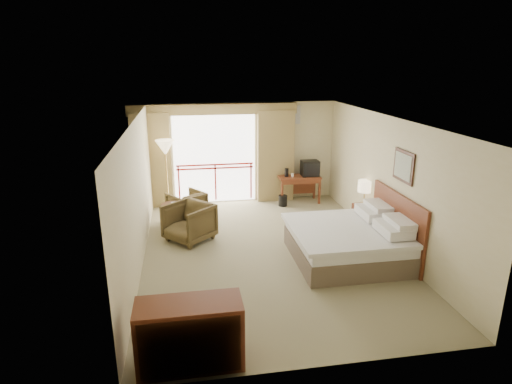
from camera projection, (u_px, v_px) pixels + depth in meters
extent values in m
plane|color=#857D59|center=(268.00, 252.00, 8.79)|extent=(7.00, 7.00, 0.00)
plane|color=white|center=(270.00, 120.00, 7.99)|extent=(7.00, 7.00, 0.00)
plane|color=beige|center=(244.00, 152.00, 11.68)|extent=(5.00, 0.00, 5.00)
plane|color=beige|center=(326.00, 272.00, 5.09)|extent=(5.00, 0.00, 5.00)
plane|color=beige|center=(138.00, 195.00, 7.99)|extent=(0.00, 7.00, 7.00)
plane|color=beige|center=(388.00, 183.00, 8.79)|extent=(0.00, 7.00, 7.00)
plane|color=white|center=(215.00, 159.00, 11.58)|extent=(2.40, 0.00, 2.40)
cube|color=#A0150D|center=(215.00, 168.00, 11.64)|extent=(2.09, 0.03, 0.04)
cube|color=#A0150D|center=(215.00, 165.00, 11.61)|extent=(2.09, 0.03, 0.04)
cube|color=#A0150D|center=(179.00, 184.00, 11.60)|extent=(0.04, 0.03, 1.00)
cube|color=#A0150D|center=(216.00, 182.00, 11.75)|extent=(0.04, 0.03, 1.00)
cube|color=#A0150D|center=(251.00, 181.00, 11.91)|extent=(0.04, 0.03, 1.00)
cube|color=olive|center=(152.00, 161.00, 11.18)|extent=(1.00, 0.26, 2.50)
cube|color=olive|center=(275.00, 156.00, 11.71)|extent=(1.00, 0.26, 2.50)
cube|color=olive|center=(214.00, 109.00, 11.09)|extent=(4.40, 0.22, 0.28)
cube|color=silver|center=(291.00, 115.00, 11.57)|extent=(0.50, 0.04, 0.50)
cube|color=brown|center=(347.00, 250.00, 8.40)|extent=(2.05, 2.00, 0.40)
cube|color=white|center=(348.00, 236.00, 8.31)|extent=(2.01, 1.96, 0.22)
cube|color=white|center=(346.00, 230.00, 8.26)|extent=(2.09, 2.06, 0.08)
cube|color=white|center=(393.00, 229.00, 7.91)|extent=(0.50, 0.75, 0.18)
cube|color=white|center=(373.00, 212.00, 8.76)|extent=(0.50, 0.75, 0.18)
cube|color=white|center=(401.00, 222.00, 7.90)|extent=(0.40, 0.70, 0.14)
cube|color=white|center=(379.00, 207.00, 8.74)|extent=(0.40, 0.70, 0.14)
cube|color=#5A2718|center=(397.00, 225.00, 8.42)|extent=(0.06, 2.10, 1.30)
cube|color=black|center=(404.00, 166.00, 8.07)|extent=(0.03, 0.72, 0.60)
cube|color=silver|center=(403.00, 166.00, 8.07)|extent=(0.01, 0.60, 0.48)
cube|color=#5A2718|center=(363.00, 217.00, 9.90)|extent=(0.43, 0.50, 0.57)
cylinder|color=tan|center=(364.00, 203.00, 9.85)|extent=(0.13, 0.13, 0.04)
cylinder|color=tan|center=(364.00, 196.00, 9.80)|extent=(0.03, 0.03, 0.34)
cylinder|color=#FFE5B2|center=(365.00, 186.00, 9.73)|extent=(0.32, 0.32, 0.26)
cube|color=black|center=(365.00, 206.00, 9.65)|extent=(0.21, 0.17, 0.08)
cube|color=#5A2718|center=(299.00, 177.00, 11.66)|extent=(1.13, 0.55, 0.05)
cube|color=#5A2718|center=(282.00, 193.00, 11.46)|extent=(0.06, 0.06, 0.70)
cube|color=#5A2718|center=(319.00, 191.00, 11.63)|extent=(0.06, 0.06, 0.70)
cube|color=#5A2718|center=(278.00, 188.00, 11.91)|extent=(0.06, 0.06, 0.70)
cube|color=#5A2718|center=(314.00, 186.00, 12.07)|extent=(0.06, 0.06, 0.70)
cube|color=#5A2718|center=(296.00, 185.00, 11.97)|extent=(1.04, 0.03, 0.52)
cube|color=#5A2718|center=(301.00, 182.00, 11.45)|extent=(1.04, 0.03, 0.11)
cube|color=black|center=(310.00, 168.00, 11.64)|extent=(0.47, 0.36, 0.42)
cube|color=black|center=(312.00, 170.00, 11.47)|extent=(0.42, 0.02, 0.34)
cylinder|color=black|center=(287.00, 173.00, 11.56)|extent=(0.13, 0.13, 0.23)
cylinder|color=white|center=(292.00, 175.00, 11.56)|extent=(0.09, 0.09, 0.10)
cylinder|color=black|center=(283.00, 201.00, 11.51)|extent=(0.24, 0.24, 0.29)
imported|color=#42331A|center=(187.00, 219.00, 10.57)|extent=(1.06, 1.07, 0.71)
imported|color=#42331A|center=(190.00, 240.00, 9.35)|extent=(1.26, 1.26, 0.83)
cylinder|color=black|center=(173.00, 205.00, 9.81)|extent=(0.55, 0.55, 0.04)
cylinder|color=black|center=(173.00, 217.00, 9.90)|extent=(0.07, 0.07, 0.55)
cylinder|color=black|center=(174.00, 228.00, 9.98)|extent=(0.39, 0.39, 0.03)
imported|color=white|center=(173.00, 204.00, 9.80)|extent=(0.24, 0.27, 0.02)
cylinder|color=tan|center=(169.00, 210.00, 11.21)|extent=(0.30, 0.30, 0.03)
cylinder|color=tan|center=(167.00, 181.00, 10.97)|extent=(0.03, 0.03, 1.61)
cone|color=#FFE5B2|center=(165.00, 148.00, 10.72)|extent=(0.47, 0.47, 0.38)
cube|color=#5A2718|center=(190.00, 334.00, 5.42)|extent=(1.34, 0.56, 0.89)
cube|color=black|center=(190.00, 348.00, 5.15)|extent=(1.23, 0.02, 0.78)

